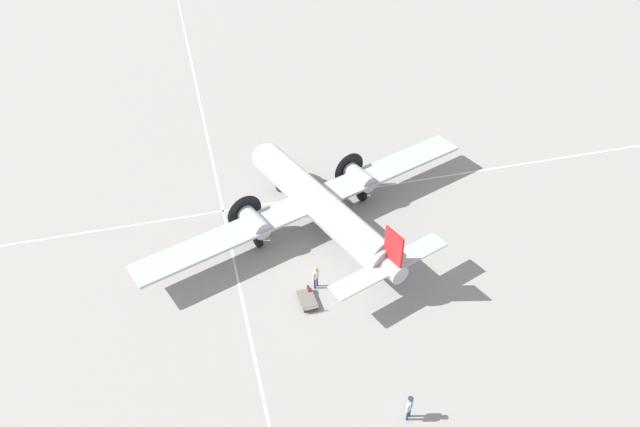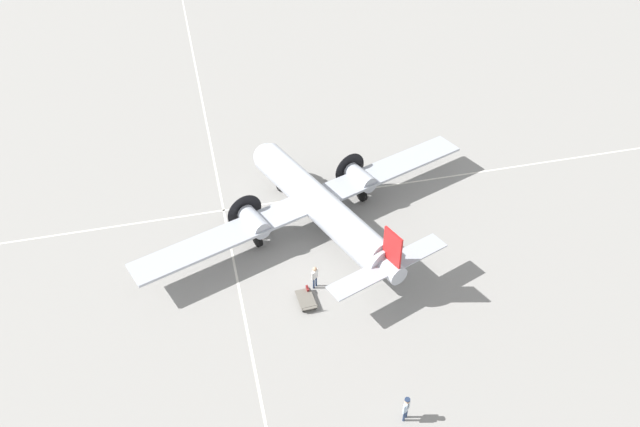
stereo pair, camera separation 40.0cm
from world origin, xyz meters
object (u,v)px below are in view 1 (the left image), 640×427
(crew_foreground, at_px, (410,406))
(passenger_boarding, at_px, (316,275))
(suitcase_near_door, at_px, (309,290))
(baggage_cart, at_px, (307,300))
(airliner_main, at_px, (317,201))

(crew_foreground, bearing_deg, passenger_boarding, -117.17)
(suitcase_near_door, bearing_deg, baggage_cart, 161.65)
(suitcase_near_door, xyz_separation_m, baggage_cart, (-0.83, 0.28, 0.03))
(airliner_main, height_order, suitcase_near_door, airliner_main)
(suitcase_near_door, relative_size, baggage_cart, 0.28)
(baggage_cart, bearing_deg, passenger_boarding, -38.40)
(baggage_cart, bearing_deg, crew_foreground, -163.60)
(airliner_main, xyz_separation_m, suitcase_near_door, (-6.30, 2.16, -2.14))
(airliner_main, xyz_separation_m, crew_foreground, (-16.62, -0.88, -1.25))
(airliner_main, height_order, passenger_boarding, airliner_main)
(passenger_boarding, xyz_separation_m, baggage_cart, (-1.22, 0.87, -0.83))
(crew_foreground, relative_size, suitcase_near_door, 3.40)
(crew_foreground, xyz_separation_m, suitcase_near_door, (10.31, 3.04, -0.89))
(airliner_main, relative_size, passenger_boarding, 14.66)
(crew_foreground, distance_m, baggage_cart, 10.08)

